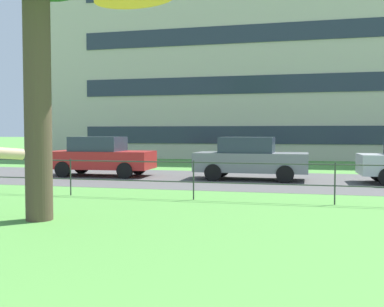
{
  "coord_description": "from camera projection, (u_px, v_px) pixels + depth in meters",
  "views": [
    {
      "loc": [
        0.86,
        0.84,
        1.71
      ],
      "look_at": [
        -0.78,
        7.77,
        1.37
      ],
      "focal_mm": 41.98,
      "sensor_mm": 36.0,
      "label": 1
    }
  ],
  "objects": [
    {
      "name": "street_strip",
      "position": [
        273.0,
        181.0,
        15.87
      ],
      "size": [
        80.0,
        6.53,
        0.01
      ],
      "primitive_type": "cube",
      "color": "#565454",
      "rests_on": "ground"
    },
    {
      "name": "apartment_building_background",
      "position": [
        306.0,
        50.0,
        33.95
      ],
      "size": [
        34.35,
        15.34,
        15.91
      ],
      "color": "beige",
      "rests_on": "ground"
    },
    {
      "name": "car_red_far_right",
      "position": [
        101.0,
        156.0,
        17.58
      ],
      "size": [
        4.06,
        1.92,
        1.54
      ],
      "color": "red",
      "rests_on": "ground"
    },
    {
      "name": "car_grey_center",
      "position": [
        250.0,
        158.0,
        16.19
      ],
      "size": [
        4.03,
        1.87,
        1.54
      ],
      "color": "slate",
      "rests_on": "ground"
    },
    {
      "name": "park_fence",
      "position": [
        262.0,
        175.0,
        10.97
      ],
      "size": [
        30.89,
        0.04,
        1.0
      ],
      "color": "#333833",
      "rests_on": "ground"
    }
  ]
}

